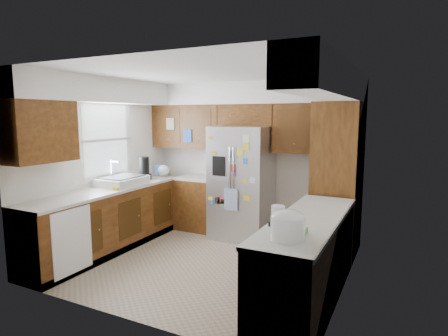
{
  "coord_description": "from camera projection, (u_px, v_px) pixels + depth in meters",
  "views": [
    {
      "loc": [
        2.38,
        -4.23,
        1.96
      ],
      "look_at": [
        0.11,
        0.35,
        1.25
      ],
      "focal_mm": 30.0,
      "sensor_mm": 36.0,
      "label": 1
    }
  ],
  "objects": [
    {
      "name": "left_counter_clutter",
      "position": [
        153.0,
        170.0,
        6.33
      ],
      "size": [
        0.31,
        0.87,
        0.38
      ],
      "color": "black",
      "rests_on": "left_counter_run"
    },
    {
      "name": "bridge_cabinet",
      "position": [
        248.0,
        115.0,
        6.07
      ],
      "size": [
        0.96,
        0.34,
        0.35
      ],
      "primitive_type": "cube",
      "color": "#3B1E0B",
      "rests_on": "fridge"
    },
    {
      "name": "paper_towel",
      "position": [
        278.0,
        220.0,
        3.29
      ],
      "size": [
        0.12,
        0.12,
        0.26
      ],
      "primitive_type": "cylinder",
      "color": "white",
      "rests_on": "right_counter_run"
    },
    {
      "name": "fridge",
      "position": [
        242.0,
        183.0,
        6.01
      ],
      "size": [
        0.9,
        0.79,
        1.8
      ],
      "color": "#B0B0B5",
      "rests_on": "ground"
    },
    {
      "name": "sink_assembly",
      "position": [
        122.0,
        181.0,
        5.68
      ],
      "size": [
        0.52,
        0.73,
        0.37
      ],
      "color": "white",
      "rests_on": "left_counter_run"
    },
    {
      "name": "floor",
      "position": [
        206.0,
        262.0,
        5.07
      ],
      "size": [
        3.6,
        3.6,
        0.0
      ],
      "primitive_type": "plane",
      "color": "tan",
      "rests_on": "ground"
    },
    {
      "name": "room_shell",
      "position": [
        211.0,
        126.0,
        5.19
      ],
      "size": [
        3.64,
        3.24,
        2.52
      ],
      "color": "white",
      "rests_on": "ground"
    },
    {
      "name": "right_counter_run",
      "position": [
        308.0,
        264.0,
        3.93
      ],
      "size": [
        0.63,
        2.25,
        0.92
      ],
      "color": "#3B1E0B",
      "rests_on": "ground"
    },
    {
      "name": "rice_cooker",
      "position": [
        288.0,
        224.0,
        3.17
      ],
      "size": [
        0.31,
        0.29,
        0.26
      ],
      "color": "silver",
      "rests_on": "right_counter_run"
    },
    {
      "name": "pantry",
      "position": [
        337.0,
        179.0,
        5.28
      ],
      "size": [
        0.6,
        0.9,
        2.15
      ],
      "primitive_type": "cube",
      "color": "#3B1E0B",
      "rests_on": "ground"
    },
    {
      "name": "fridge_top_items",
      "position": [
        246.0,
        96.0,
        6.02
      ],
      "size": [
        0.74,
        0.34,
        0.26
      ],
      "color": "#2563B4",
      "rests_on": "bridge_cabinet"
    },
    {
      "name": "left_counter_run",
      "position": [
        128.0,
        219.0,
        5.64
      ],
      "size": [
        1.36,
        3.2,
        0.92
      ],
      "color": "#3B1E0B",
      "rests_on": "ground"
    }
  ]
}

